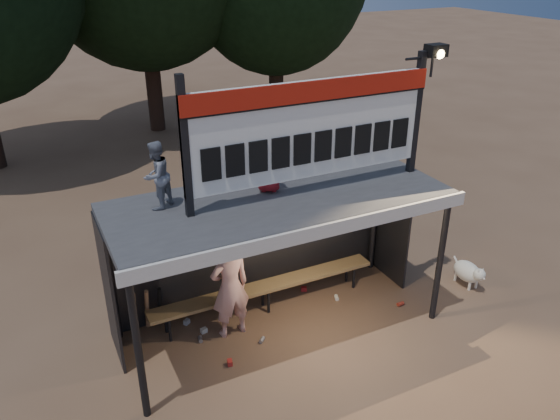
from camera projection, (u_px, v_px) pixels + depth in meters
name	position (u px, v px, depth m)	size (l,w,h in m)	color
ground	(280.00, 326.00, 8.92)	(80.00, 80.00, 0.00)	brown
player	(230.00, 287.00, 8.40)	(0.63, 0.42, 1.74)	silver
child_a	(156.00, 175.00, 7.40)	(0.47, 0.36, 0.96)	slate
child_b	(269.00, 164.00, 7.94)	(0.41, 0.27, 0.85)	maroon
dugout_shelter	(273.00, 220.00, 8.31)	(5.10, 2.08, 2.32)	#38383A
scoreboard_assembly	(315.00, 126.00, 7.69)	(4.10, 0.27, 1.99)	black
bench	(265.00, 287.00, 9.17)	(4.00, 0.35, 0.48)	olive
dog	(469.00, 272.00, 9.89)	(0.36, 0.81, 0.49)	white
bats	(147.00, 309.00, 8.63)	(0.47, 0.33, 0.84)	#A1744B
litter	(267.00, 322.00, 8.97)	(3.60, 1.34, 0.08)	#A31B1C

